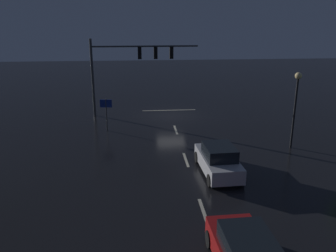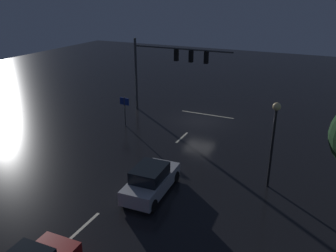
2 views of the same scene
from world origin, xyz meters
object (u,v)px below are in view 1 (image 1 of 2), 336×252
object	(u,v)px
route_sign	(106,108)
traffic_signal_assembly	(131,61)
car_approaching	(218,160)
street_lamp_left_kerb	(296,96)

from	to	relation	value
route_sign	traffic_signal_assembly	bearing A→B (deg)	-113.56
car_approaching	route_sign	size ratio (longest dim) A/B	1.77
car_approaching	route_sign	distance (m)	10.84
traffic_signal_assembly	route_sign	xyz separation A→B (m)	(1.94, 4.45, -3.01)
traffic_signal_assembly	car_approaching	size ratio (longest dim) A/B	2.08
street_lamp_left_kerb	car_approaching	bearing A→B (deg)	31.44
car_approaching	street_lamp_left_kerb	world-z (taller)	street_lamp_left_kerb
route_sign	street_lamp_left_kerb	bearing A→B (deg)	159.31
street_lamp_left_kerb	traffic_signal_assembly	bearing A→B (deg)	-40.75
car_approaching	route_sign	world-z (taller)	route_sign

